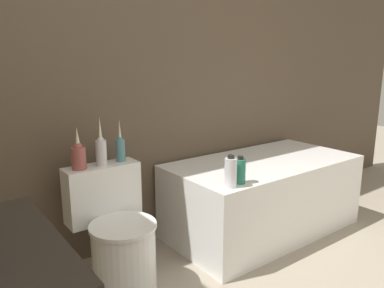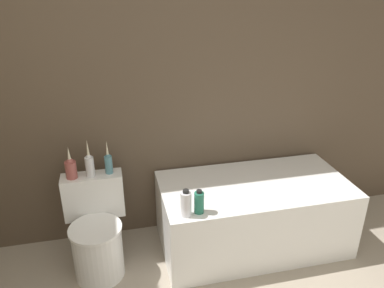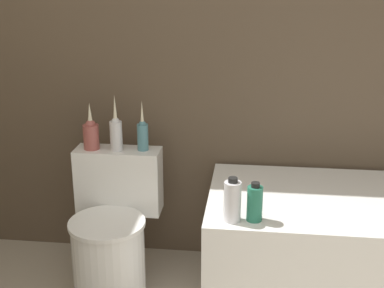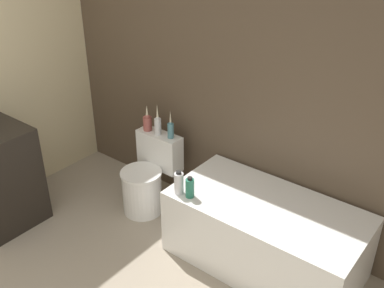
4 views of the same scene
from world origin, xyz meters
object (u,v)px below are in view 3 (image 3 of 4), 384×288
shampoo_bottle_short (255,203)px  shampoo_bottle_tall (232,201)px  vase_bronze (143,134)px  toilet (112,234)px  vase_silver (116,132)px  vase_gold (91,133)px  bathtub (361,252)px

shampoo_bottle_short → shampoo_bottle_tall: bearing=-170.2°
vase_bronze → shampoo_bottle_tall: bearing=-44.4°
vase_bronze → shampoo_bottle_short: bearing=-38.3°
toilet → vase_silver: (0.00, 0.16, 0.48)m
toilet → vase_silver: 0.51m
vase_gold → vase_bronze: bearing=3.0°
toilet → shampoo_bottle_tall: 0.74m
toilet → vase_bronze: size_ratio=2.70×
bathtub → vase_silver: 1.31m
bathtub → vase_silver: bearing=172.8°
toilet → vase_bronze: (0.13, 0.18, 0.47)m
bathtub → vase_bronze: size_ratio=5.67×
bathtub → vase_bronze: vase_bronze is taller
shampoo_bottle_short → vase_gold: bearing=152.4°
vase_gold → shampoo_bottle_tall: size_ratio=1.23×
vase_gold → vase_silver: 0.13m
vase_gold → shampoo_bottle_short: (0.82, -0.43, -0.14)m
vase_gold → shampoo_bottle_short: size_ratio=1.40×
vase_gold → vase_bronze: 0.26m
vase_bronze → shampoo_bottle_short: vase_bronze is taller
bathtub → vase_gold: vase_gold is taller
bathtub → toilet: toilet is taller
vase_silver → toilet: bearing=-90.0°
bathtub → vase_silver: vase_silver is taller
vase_silver → vase_bronze: (0.13, 0.02, -0.01)m
bathtub → vase_gold: size_ratio=6.03×
toilet → vase_silver: size_ratio=2.41×
shampoo_bottle_short → bathtub: bearing=28.1°
vase_silver → vase_gold: bearing=177.1°
bathtub → vase_silver: (-1.20, 0.15, 0.50)m
bathtub → vase_bronze: (-1.07, 0.17, 0.49)m
toilet → shampoo_bottle_tall: size_ratio=3.54×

